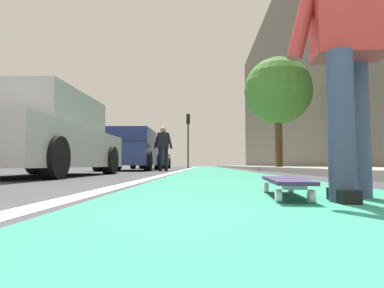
{
  "coord_description": "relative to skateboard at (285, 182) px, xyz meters",
  "views": [
    {
      "loc": [
        -0.65,
        0.4,
        0.2
      ],
      "look_at": [
        10.15,
        0.76,
        0.91
      ],
      "focal_mm": 30.05,
      "sensor_mm": 36.0,
      "label": 1
    }
  ],
  "objects": [
    {
      "name": "parked_car_near",
      "position": [
        3.65,
        3.39,
        0.6
      ],
      "size": [
        4.21,
        1.91,
        1.46
      ],
      "color": "#B7B7BC",
      "rests_on": "ground"
    },
    {
      "name": "traffic_light",
      "position": [
        23.42,
        1.68,
        2.85
      ],
      "size": [
        0.33,
        0.28,
        4.26
      ],
      "color": "#2D2D2D",
      "rests_on": "ground"
    },
    {
      "name": "parked_car_mid",
      "position": [
        9.71,
        3.15,
        0.62
      ],
      "size": [
        4.22,
        1.91,
        1.49
      ],
      "color": "navy",
      "rests_on": "ground"
    },
    {
      "name": "pedestrian_distant",
      "position": [
        9.03,
        1.88,
        0.78
      ],
      "size": [
        0.43,
        0.67,
        1.53
      ],
      "color": "black",
      "rests_on": "ground"
    },
    {
      "name": "street_tree_mid",
      "position": [
        11.93,
        -2.77,
        3.32
      ],
      "size": [
        2.92,
        2.92,
        4.89
      ],
      "color": "brown",
      "rests_on": "ground"
    },
    {
      "name": "building_facade",
      "position": [
        20.64,
        -5.74,
        6.76
      ],
      "size": [
        40.0,
        1.2,
        13.72
      ],
      "primitive_type": "cube",
      "color": "#5C544B",
      "rests_on": "ground"
    },
    {
      "name": "lane_stripe_white",
      "position": [
        18.64,
        1.28,
        -0.09
      ],
      "size": [
        52.0,
        0.16,
        0.01
      ],
      "primitive_type": "cube",
      "color": "silver",
      "rests_on": "ground"
    },
    {
      "name": "ground_plane",
      "position": [
        8.64,
        0.11,
        -0.09
      ],
      "size": [
        80.0,
        80.0,
        0.0
      ],
      "primitive_type": "plane",
      "color": "#38383D"
    },
    {
      "name": "bike_lane_paint",
      "position": [
        22.64,
        0.11,
        -0.09
      ],
      "size": [
        56.0,
        2.05,
        0.0
      ],
      "primitive_type": "cube",
      "color": "#288466",
      "rests_on": "ground"
    },
    {
      "name": "skateboard",
      "position": [
        0.0,
        0.0,
        0.0
      ],
      "size": [
        0.85,
        0.28,
        0.11
      ],
      "color": "white",
      "rests_on": "ground"
    },
    {
      "name": "skater_person",
      "position": [
        -0.15,
        -0.35,
        0.84
      ],
      "size": [
        0.45,
        0.72,
        1.64
      ],
      "color": "#384260",
      "rests_on": "ground"
    },
    {
      "name": "parked_car_far",
      "position": [
        16.3,
        3.42,
        0.62
      ],
      "size": [
        4.41,
        1.99,
        1.48
      ],
      "color": "navy",
      "rests_on": "ground"
    },
    {
      "name": "sidewalk_curb",
      "position": [
        16.64,
        -3.17,
        -0.03
      ],
      "size": [
        52.0,
        3.2,
        0.14
      ],
      "primitive_type": "cube",
      "color": "#9E9B93",
      "rests_on": "ground"
    }
  ]
}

